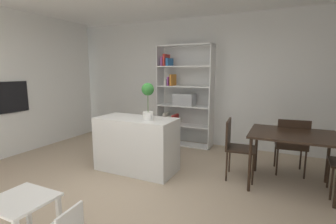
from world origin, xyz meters
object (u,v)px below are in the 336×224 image
child_table (22,207)px  dining_chair_far (292,142)px  potted_plant_on_island (148,98)px  dining_table (292,139)px  dining_chair_island_side (235,143)px  built_in_oven (12,97)px  open_bookshelf (181,99)px  kitchen_island (137,144)px

child_table → dining_chair_far: (2.26, 2.89, 0.14)m
potted_plant_on_island → dining_table: potted_plant_on_island is taller
child_table → dining_chair_island_side: dining_chair_island_side is taller
potted_plant_on_island → dining_chair_far: size_ratio=0.63×
dining_chair_island_side → dining_chair_far: bearing=-63.9°
built_in_oven → potted_plant_on_island: bearing=5.6°
built_in_oven → dining_table: (4.84, 0.78, -0.45)m
dining_chair_island_side → open_bookshelf: bearing=43.1°
built_in_oven → potted_plant_on_island: size_ratio=1.04×
potted_plant_on_island → dining_chair_island_side: size_ratio=0.64×
built_in_oven → dining_table: size_ratio=0.54×
kitchen_island → child_table: kitchen_island is taller
potted_plant_on_island → dining_chair_island_side: potted_plant_on_island is taller
dining_table → dining_chair_far: bearing=88.6°
dining_table → dining_chair_far: size_ratio=1.23×
dining_chair_island_side → dining_chair_far: dining_chair_far is taller
kitchen_island → dining_chair_far: dining_chair_far is taller
potted_plant_on_island → dining_chair_island_side: bearing=21.6°
child_table → kitchen_island: bearing=91.3°
child_table → dining_chair_island_side: bearing=58.6°
built_in_oven → open_bookshelf: 3.35m
kitchen_island → dining_chair_island_side: dining_chair_island_side is taller
open_bookshelf → dining_chair_island_side: open_bookshelf is taller
built_in_oven → open_bookshelf: size_ratio=0.27×
potted_plant_on_island → dining_chair_far: (2.03, 0.96, -0.69)m
potted_plant_on_island → open_bookshelf: (-0.19, 1.78, -0.19)m
built_in_oven → dining_chair_island_side: (4.07, 0.77, -0.60)m
open_bookshelf → dining_chair_island_side: bearing=-42.0°
potted_plant_on_island → child_table: potted_plant_on_island is taller
open_bookshelf → dining_table: size_ratio=1.96×
child_table → dining_table: bearing=47.2°
built_in_oven → kitchen_island: size_ratio=0.46×
dining_chair_island_side → dining_chair_far: size_ratio=0.99×
child_table → dining_chair_island_side: size_ratio=0.60×
potted_plant_on_island → dining_chair_island_side: (1.24, 0.49, -0.68)m
dining_chair_island_side → built_in_oven: bearing=95.8°
open_bookshelf → dining_table: 2.57m
kitchen_island → dining_table: size_ratio=1.17×
potted_plant_on_island → open_bookshelf: open_bookshelf is taller
built_in_oven → dining_chair_island_side: size_ratio=0.66×
built_in_oven → potted_plant_on_island: 2.84m
open_bookshelf → child_table: (-0.05, -3.71, -0.64)m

